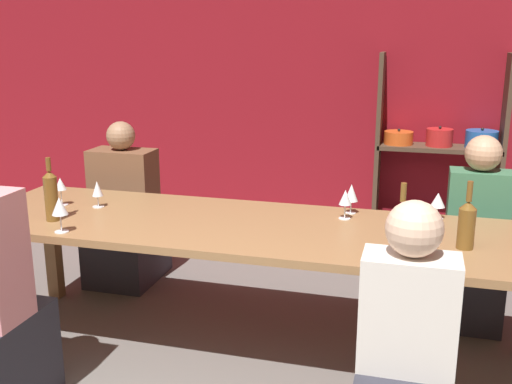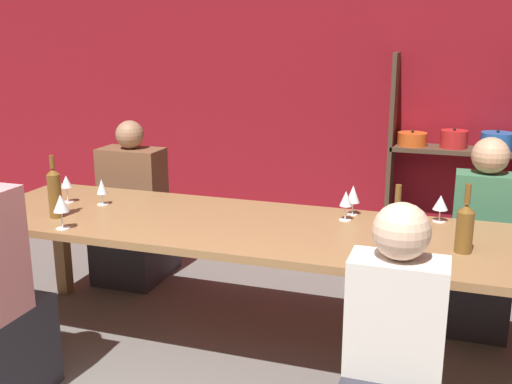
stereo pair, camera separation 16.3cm
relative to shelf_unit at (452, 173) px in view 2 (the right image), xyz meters
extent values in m
cube|color=maroon|center=(-1.03, 0.20, 0.73)|extent=(8.80, 0.06, 2.70)
cube|color=#4C3828|center=(-0.50, 0.00, 0.17)|extent=(0.04, 0.30, 1.57)
cube|color=#4C3828|center=(-0.01, 0.00, -0.60)|extent=(0.98, 0.30, 0.04)
cylinder|color=black|center=(-0.33, 0.00, -0.52)|extent=(0.20, 0.20, 0.13)
sphere|color=black|center=(-0.33, 0.00, -0.44)|extent=(0.02, 0.02, 0.02)
cylinder|color=#235BAD|center=(-0.01, 0.00, -0.53)|extent=(0.20, 0.20, 0.11)
sphere|color=black|center=(-0.01, 0.00, -0.46)|extent=(0.02, 0.02, 0.02)
cylinder|color=gold|center=(0.32, 0.00, -0.51)|extent=(0.18, 0.18, 0.14)
sphere|color=black|center=(0.32, 0.00, -0.43)|extent=(0.02, 0.02, 0.02)
cube|color=#4C3828|center=(-0.01, 0.00, 0.19)|extent=(0.98, 0.30, 0.04)
cylinder|color=#E0561E|center=(-0.33, 0.00, 0.26)|extent=(0.24, 0.24, 0.11)
sphere|color=black|center=(-0.33, 0.00, 0.32)|extent=(0.02, 0.02, 0.02)
cylinder|color=red|center=(-0.01, 0.00, 0.28)|extent=(0.21, 0.21, 0.14)
sphere|color=black|center=(-0.01, 0.00, 0.36)|extent=(0.02, 0.02, 0.02)
cylinder|color=#235BAD|center=(0.32, 0.00, 0.28)|extent=(0.25, 0.25, 0.14)
sphere|color=black|center=(0.32, 0.00, 0.36)|extent=(0.02, 0.02, 0.02)
cube|color=olive|center=(-0.99, -2.22, 0.11)|extent=(3.09, 0.90, 0.04)
cube|color=olive|center=(-2.45, -1.85, -0.26)|extent=(0.08, 0.08, 0.71)
cylinder|color=brown|center=(0.07, -2.30, 0.23)|extent=(0.08, 0.08, 0.19)
cone|color=brown|center=(0.07, -2.30, 0.34)|extent=(0.08, 0.08, 0.04)
cylinder|color=brown|center=(0.07, -2.30, 0.40)|extent=(0.03, 0.03, 0.09)
cylinder|color=brown|center=(-0.22, -2.49, 0.24)|extent=(0.08, 0.08, 0.22)
cone|color=brown|center=(-0.22, -2.49, 0.37)|extent=(0.08, 0.08, 0.04)
cylinder|color=brown|center=(-0.22, -2.49, 0.43)|extent=(0.03, 0.03, 0.08)
cylinder|color=brown|center=(-2.03, -2.43, 0.25)|extent=(0.07, 0.07, 0.24)
cone|color=brown|center=(-2.03, -2.43, 0.39)|extent=(0.07, 0.07, 0.03)
cylinder|color=brown|center=(-2.03, -2.43, 0.44)|extent=(0.03, 0.03, 0.07)
cylinder|color=white|center=(-2.15, -2.15, 0.13)|extent=(0.07, 0.07, 0.00)
cylinder|color=white|center=(-2.15, -2.15, 0.18)|extent=(0.01, 0.01, 0.09)
cone|color=white|center=(-2.15, -2.15, 0.26)|extent=(0.07, 0.07, 0.07)
cylinder|color=maroon|center=(-2.15, -2.15, 0.24)|extent=(0.04, 0.04, 0.03)
cylinder|color=white|center=(-1.87, -2.59, 0.13)|extent=(0.07, 0.07, 0.00)
cylinder|color=white|center=(-1.87, -2.59, 0.18)|extent=(0.01, 0.01, 0.09)
cone|color=white|center=(-1.87, -2.59, 0.27)|extent=(0.08, 0.08, 0.09)
cylinder|color=beige|center=(-1.87, -2.59, 0.24)|extent=(0.04, 0.04, 0.04)
cylinder|color=white|center=(-0.51, -1.87, 0.13)|extent=(0.06, 0.06, 0.00)
cylinder|color=white|center=(-0.51, -1.87, 0.17)|extent=(0.01, 0.01, 0.07)
cone|color=white|center=(-0.51, -1.87, 0.25)|extent=(0.07, 0.07, 0.10)
cylinder|color=maroon|center=(-0.51, -1.87, 0.23)|extent=(0.04, 0.04, 0.04)
cylinder|color=white|center=(-0.05, -1.85, 0.13)|extent=(0.07, 0.07, 0.00)
cylinder|color=white|center=(-0.05, -1.85, 0.17)|extent=(0.01, 0.01, 0.06)
cone|color=white|center=(-0.05, -1.85, 0.24)|extent=(0.08, 0.08, 0.08)
cylinder|color=beige|center=(-0.05, -1.85, 0.22)|extent=(0.04, 0.04, 0.03)
cylinder|color=white|center=(-1.92, -2.13, 0.13)|extent=(0.07, 0.07, 0.00)
cylinder|color=white|center=(-1.92, -2.13, 0.17)|extent=(0.01, 0.01, 0.06)
cone|color=white|center=(-1.92, -2.13, 0.24)|extent=(0.06, 0.06, 0.09)
cylinder|color=beige|center=(-1.92, -2.13, 0.22)|extent=(0.03, 0.03, 0.03)
cylinder|color=white|center=(-0.53, -1.99, 0.13)|extent=(0.06, 0.06, 0.00)
cylinder|color=white|center=(-0.53, -1.99, 0.17)|extent=(0.01, 0.01, 0.08)
cone|color=white|center=(-0.53, -1.99, 0.25)|extent=(0.07, 0.07, 0.08)
cube|color=silver|center=(-0.16, -2.93, 0.07)|extent=(0.36, 0.20, 0.46)
sphere|color=beige|center=(-0.16, -2.93, 0.41)|extent=(0.21, 0.21, 0.21)
cube|color=#2D2D38|center=(-2.13, -1.44, -0.42)|extent=(0.44, 0.55, 0.40)
cube|color=brown|center=(-2.13, -1.44, 0.06)|extent=(0.44, 0.24, 0.54)
sphere|color=#9E7556|center=(-2.13, -1.44, 0.43)|extent=(0.20, 0.20, 0.20)
cube|color=#2D2D38|center=(0.19, -1.49, -0.39)|extent=(0.35, 0.44, 0.45)
cube|color=#3D7551|center=(0.19, -1.49, 0.08)|extent=(0.35, 0.19, 0.50)
sphere|color=tan|center=(0.19, -1.49, 0.43)|extent=(0.21, 0.21, 0.21)
camera|label=1|loc=(-0.17, -5.08, 1.09)|focal=42.00mm
camera|label=2|loc=(-0.01, -5.04, 1.09)|focal=42.00mm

